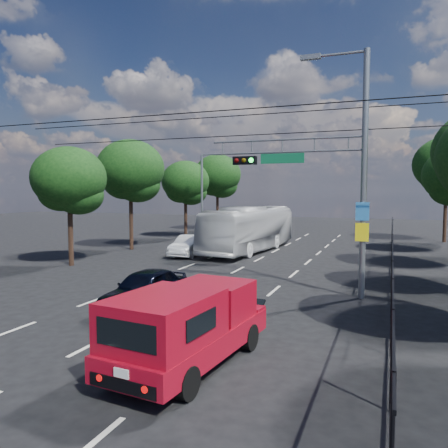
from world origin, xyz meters
The scene contains 15 objects.
ground centered at (0.00, 0.00, 0.00)m, with size 120.00×120.00×0.00m, color black.
lane_markings centered at (0.00, 14.00, 0.01)m, with size 6.12×38.00×0.01m.
signal_mast centered at (5.28, 7.99, 5.24)m, with size 6.43×0.39×9.50m.
streetlight_left centered at (-6.33, 22.00, 3.94)m, with size 2.09×0.22×7.08m.
utility_wires centered at (0.00, 8.83, 7.23)m, with size 22.00×5.04×0.74m.
fence_right centered at (7.60, 12.17, 1.03)m, with size 0.06×34.03×2.00m.
tree_right_e centered at (11.62, 30.02, 5.94)m, with size 5.28×5.28×8.58m.
tree_left_b centered at (-9.18, 10.02, 4.58)m, with size 4.08×4.08×6.63m.
tree_left_c centered at (-9.78, 17.02, 5.40)m, with size 4.80×4.80×7.80m.
tree_left_d centered at (-9.38, 25.02, 4.72)m, with size 4.20×4.20×6.83m.
tree_left_e centered at (-9.58, 33.02, 5.53)m, with size 4.92×4.92×7.99m.
red_pickup centered at (3.10, -0.40, 1.03)m, with size 2.41×5.36×1.93m.
navy_hatchback centered at (-0.59, 3.71, 0.70)m, with size 1.65×4.10×1.40m, color black.
white_bus centered at (-1.65, 19.24, 1.55)m, with size 2.61×11.16×3.11m, color silver.
white_van centered at (-4.65, 15.80, 0.66)m, with size 1.40×4.01×1.32m, color silver.
Camera 1 is at (7.52, -9.55, 4.17)m, focal length 35.00 mm.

